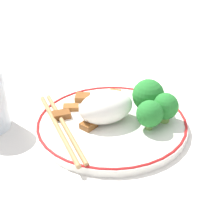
{
  "coord_description": "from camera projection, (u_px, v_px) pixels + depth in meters",
  "views": [
    {
      "loc": [
        -0.23,
        -0.5,
        0.37
      ],
      "look_at": [
        0.0,
        0.0,
        0.03
      ],
      "focal_mm": 60.0,
      "sensor_mm": 36.0,
      "label": 1
    }
  ],
  "objects": [
    {
      "name": "meat_on_rice_edge",
      "position": [
        113.0,
        110.0,
        0.68
      ],
      "size": [
        0.03,
        0.03,
        0.01
      ],
      "color": "brown",
      "rests_on": "plate"
    },
    {
      "name": "broccoli_back_left",
      "position": [
        150.0,
        114.0,
        0.62
      ],
      "size": [
        0.05,
        0.05,
        0.05
      ],
      "color": "#72AD4C",
      "rests_on": "plate"
    },
    {
      "name": "meat_near_back",
      "position": [
        82.0,
        97.0,
        0.72
      ],
      "size": [
        0.04,
        0.04,
        0.01
      ],
      "color": "brown",
      "rests_on": "plate"
    },
    {
      "name": "broccoli_back_center",
      "position": [
        165.0,
        107.0,
        0.64
      ],
      "size": [
        0.05,
        0.05,
        0.05
      ],
      "color": "#72AD4C",
      "rests_on": "plate"
    },
    {
      "name": "ground_plane",
      "position": [
        112.0,
        128.0,
        0.66
      ],
      "size": [
        3.0,
        3.0,
        0.0
      ],
      "primitive_type": "plane",
      "color": "silver"
    },
    {
      "name": "meat_near_front",
      "position": [
        61.0,
        115.0,
        0.66
      ],
      "size": [
        0.03,
        0.02,
        0.01
      ],
      "color": "brown",
      "rests_on": "plate"
    },
    {
      "name": "rice_mound",
      "position": [
        106.0,
        107.0,
        0.64
      ],
      "size": [
        0.1,
        0.06,
        0.06
      ],
      "color": "white",
      "rests_on": "plate"
    },
    {
      "name": "meat_near_left",
      "position": [
        71.0,
        107.0,
        0.69
      ],
      "size": [
        0.03,
        0.03,
        0.01
      ],
      "color": "#995B28",
      "rests_on": "plate"
    },
    {
      "name": "broccoli_back_right",
      "position": [
        147.0,
        95.0,
        0.66
      ],
      "size": [
        0.06,
        0.06,
        0.06
      ],
      "color": "#72AD4C",
      "rests_on": "plate"
    },
    {
      "name": "meat_near_right",
      "position": [
        114.0,
        95.0,
        0.72
      ],
      "size": [
        0.04,
        0.04,
        0.01
      ],
      "color": "#9E6633",
      "rests_on": "plate"
    },
    {
      "name": "meat_mid_left",
      "position": [
        88.0,
        124.0,
        0.64
      ],
      "size": [
        0.03,
        0.03,
        0.01
      ],
      "color": "brown",
      "rests_on": "plate"
    },
    {
      "name": "chopsticks",
      "position": [
        62.0,
        127.0,
        0.63
      ],
      "size": [
        0.03,
        0.22,
        0.01
      ],
      "color": "#AD8451",
      "rests_on": "plate"
    },
    {
      "name": "plate",
      "position": [
        112.0,
        124.0,
        0.66
      ],
      "size": [
        0.26,
        0.26,
        0.02
      ],
      "color": "white",
      "rests_on": "ground_plane"
    }
  ]
}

